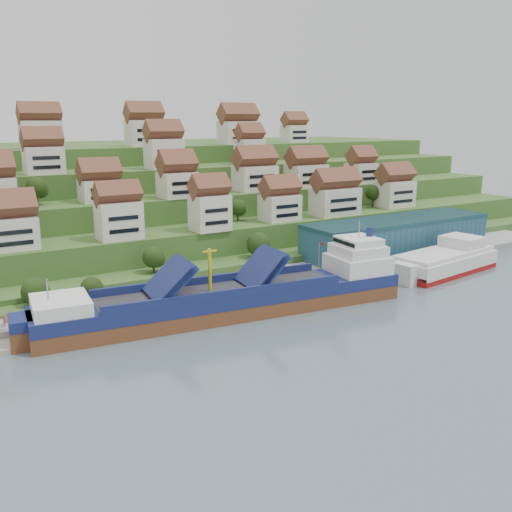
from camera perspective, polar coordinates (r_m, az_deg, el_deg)
ground at (r=126.94m, az=2.57°, el=-4.88°), size 300.00×300.00×0.00m
quay at (r=149.52m, az=5.69°, el=-1.65°), size 180.00×14.00×2.20m
hillside at (r=216.06m, az=-13.10°, el=5.35°), size 260.00×128.00×31.00m
hillside_village at (r=172.38m, az=-9.25°, el=7.95°), size 156.20×63.49×28.79m
hillside_trees at (r=158.65m, az=-7.91°, el=4.79°), size 140.05×62.92×30.98m
warehouse at (r=170.41m, az=13.92°, el=2.00°), size 60.00×15.00×10.00m
flagpole at (r=143.15m, az=6.35°, el=0.04°), size 1.28×0.16×8.00m
cargo_ship at (r=120.35m, az=-1.79°, el=-4.25°), size 79.58×21.03×17.46m
second_ship at (r=161.03m, az=18.40°, el=-0.52°), size 34.53×16.68×9.62m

